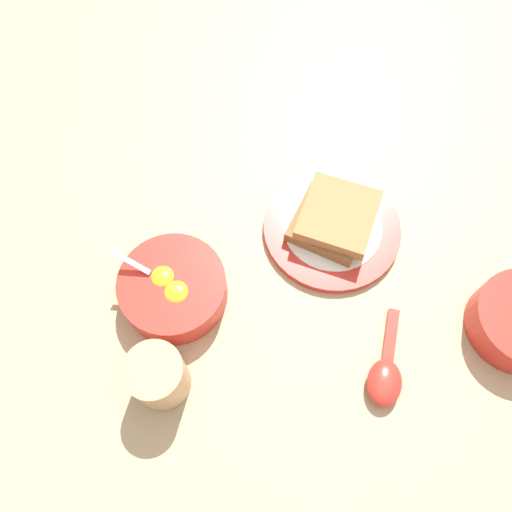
% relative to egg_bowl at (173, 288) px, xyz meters
% --- Properties ---
extents(ground_plane, '(3.00, 3.00, 0.00)m').
position_rel_egg_bowl_xyz_m(ground_plane, '(0.22, 0.17, -0.03)').
color(ground_plane, tan).
extents(egg_bowl, '(0.14, 0.14, 0.07)m').
position_rel_egg_bowl_xyz_m(egg_bowl, '(0.00, 0.00, 0.00)').
color(egg_bowl, red).
rests_on(egg_bowl, ground_plane).
extents(toast_plate, '(0.20, 0.20, 0.01)m').
position_rel_egg_bowl_xyz_m(toast_plate, '(0.06, 0.24, -0.02)').
color(toast_plate, red).
rests_on(toast_plate, ground_plane).
extents(toast_sandwich, '(0.14, 0.15, 0.04)m').
position_rel_egg_bowl_xyz_m(toast_sandwich, '(0.05, 0.24, 0.01)').
color(toast_sandwich, brown).
rests_on(toast_sandwich, toast_plate).
extents(soup_spoon, '(0.10, 0.12, 0.03)m').
position_rel_egg_bowl_xyz_m(soup_spoon, '(0.26, 0.15, -0.01)').
color(soup_spoon, red).
rests_on(soup_spoon, ground_plane).
extents(drinking_cup, '(0.07, 0.07, 0.08)m').
position_rel_egg_bowl_xyz_m(drinking_cup, '(0.09, -0.08, 0.02)').
color(drinking_cup, tan).
rests_on(drinking_cup, ground_plane).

